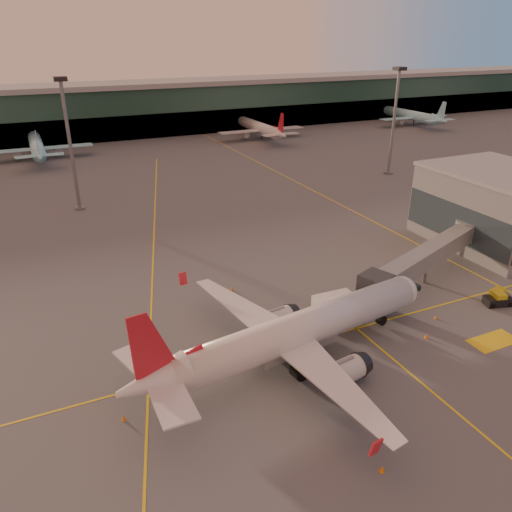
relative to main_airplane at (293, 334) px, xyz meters
name	(u,v)px	position (x,y,z in m)	size (l,w,h in m)	color
ground	(345,361)	(5.49, -2.24, -3.72)	(600.00, 600.00, 0.00)	#4C4F54
taxi_markings	(169,235)	(-1.83, 42.25, -3.71)	(100.12, 173.00, 0.01)	yellow
terminal	(109,111)	(5.49, 139.55, 5.04)	(400.00, 20.00, 17.60)	#19382D
gate_building	(498,208)	(47.42, 15.69, 2.57)	(18.40, 22.40, 12.60)	slate
mast_west_near	(69,136)	(-14.51, 63.76, 11.14)	(2.40, 2.40, 25.60)	slate
mast_east_near	(395,114)	(60.49, 59.76, 11.14)	(2.40, 2.40, 25.60)	slate
distant_aircraft_row	(54,157)	(-15.51, 115.76, -3.72)	(290.00, 34.00, 13.00)	#96E5FC
main_airplane	(293,334)	(0.00, 0.00, 0.00)	(37.88, 34.30, 11.45)	silver
jet_bridge	(432,254)	(27.94, 9.44, 0.26)	(29.74, 13.61, 5.73)	slate
catering_truck	(333,307)	(8.55, 5.15, -1.51)	(5.05, 2.37, 3.88)	#BD3A1B
gpu_cart	(497,294)	(32.25, 1.04, -3.07)	(2.53, 1.84, 1.33)	gold
pushback_tug	(498,300)	(30.87, -0.28, -3.00)	(3.84, 2.74, 1.78)	black
cone_nose	(436,317)	(20.92, 0.43, -3.48)	(0.38, 0.38, 0.49)	orange
cone_tail	(124,418)	(-18.51, -1.22, -3.47)	(0.41, 0.41, 0.52)	orange
cone_wing_right	(382,469)	(-0.39, -16.18, -3.43)	(0.48, 0.48, 0.61)	orange
cone_wing_left	(232,289)	(0.39, 18.27, -3.47)	(0.40, 0.40, 0.51)	orange
cone_fwd	(427,336)	(16.76, -2.45, -3.45)	(0.45, 0.45, 0.57)	orange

